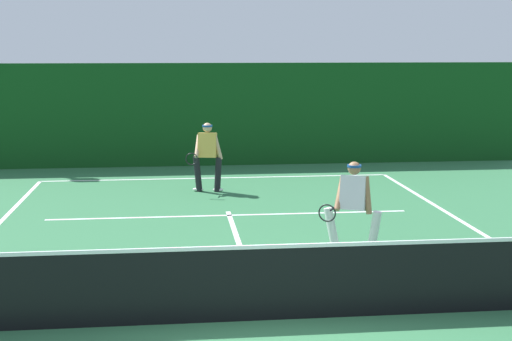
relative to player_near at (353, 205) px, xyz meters
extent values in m
plane|color=#306E44|center=(-1.81, -2.72, -0.89)|extent=(80.00, 80.00, 0.00)
cube|color=white|center=(-1.81, 7.81, -0.89)|extent=(9.27, 0.10, 0.01)
cube|color=white|center=(-1.81, 3.33, -0.89)|extent=(7.55, 0.10, 0.01)
cube|color=white|center=(-1.81, 0.48, -0.89)|extent=(0.10, 6.40, 0.01)
cube|color=black|center=(-1.81, -2.72, -0.42)|extent=(9.98, 0.02, 0.95)
cube|color=white|center=(-1.81, -2.72, 0.09)|extent=(9.98, 0.03, 0.05)
cylinder|color=silver|center=(0.32, -0.16, -0.49)|extent=(0.30, 0.25, 0.83)
cylinder|color=silver|center=(-0.30, 0.17, -0.49)|extent=(0.35, 0.28, 0.83)
ellipsoid|color=white|center=(0.32, -0.16, -0.85)|extent=(0.28, 0.22, 0.09)
ellipsoid|color=white|center=(-0.30, 0.17, -0.85)|extent=(0.28, 0.22, 0.09)
cube|color=silver|center=(0.01, 0.01, 0.21)|extent=(0.52, 0.48, 0.60)
cylinder|color=#9E704C|center=(0.22, -0.10, 0.18)|extent=(0.19, 0.16, 0.63)
cylinder|color=#9E704C|center=(-0.20, 0.12, 0.18)|extent=(0.30, 0.45, 0.55)
sphere|color=#9E704C|center=(0.01, 0.01, 0.62)|extent=(0.22, 0.22, 0.22)
cylinder|color=#19478C|center=(0.01, 0.01, 0.66)|extent=(0.32, 0.32, 0.04)
cylinder|color=black|center=(-0.36, -0.08, -0.04)|extent=(0.15, 0.25, 0.03)
torus|color=black|center=(-0.52, -0.38, -0.04)|extent=(0.27, 0.16, 0.29)
cylinder|color=black|center=(-1.88, 5.92, -0.47)|extent=(0.22, 0.19, 0.85)
cylinder|color=black|center=(-2.37, 6.02, -0.47)|extent=(0.25, 0.19, 0.85)
ellipsoid|color=white|center=(-1.88, 5.92, -0.85)|extent=(0.28, 0.16, 0.09)
ellipsoid|color=white|center=(-2.37, 6.02, -0.85)|extent=(0.28, 0.16, 0.09)
cube|color=#E5B24C|center=(-2.13, 5.97, 0.25)|extent=(0.48, 0.36, 0.61)
cylinder|color=tan|center=(-1.89, 5.92, 0.22)|extent=(0.27, 0.15, 0.65)
cylinder|color=tan|center=(-2.37, 6.02, 0.22)|extent=(0.20, 0.53, 0.54)
sphere|color=tan|center=(-2.13, 5.97, 0.68)|extent=(0.23, 0.23, 0.23)
cylinder|color=#19478C|center=(-2.13, 5.97, 0.72)|extent=(0.29, 0.29, 0.04)
cylinder|color=black|center=(-2.46, 5.78, 0.00)|extent=(0.08, 0.26, 0.03)
torus|color=black|center=(-2.53, 5.45, 0.00)|extent=(0.29, 0.08, 0.29)
sphere|color=#D1E033|center=(-1.61, 0.09, -0.86)|extent=(0.07, 0.07, 0.07)
sphere|color=#D1E033|center=(-1.82, 0.74, -0.86)|extent=(0.07, 0.07, 0.07)
cube|color=#104116|center=(-1.81, 10.00, 0.62)|extent=(18.83, 0.12, 3.03)
camera|label=1|loc=(-2.94, -11.73, 2.59)|focal=51.81mm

